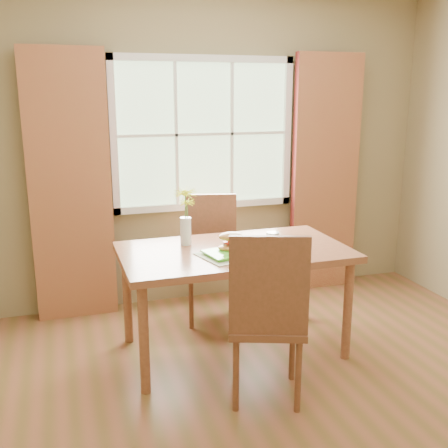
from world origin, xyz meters
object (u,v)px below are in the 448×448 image
dining_table (234,260)px  chair_near (268,312)px  flower_vase (186,211)px  water_glass (273,242)px  croissant_sandwich (231,242)px  chair_far (211,251)px

dining_table → chair_near: 0.72m
dining_table → flower_vase: flower_vase is taller
dining_table → flower_vase: (-0.30, 0.21, 0.33)m
chair_near → flower_vase: 1.05m
dining_table → water_glass: 0.31m
dining_table → water_glass: (0.24, -0.13, 0.14)m
chair_near → croissant_sandwich: 0.68m
water_glass → dining_table: bearing=152.5°
water_glass → flower_vase: flower_vase is taller
chair_near → chair_far: 1.36m
dining_table → water_glass: water_glass is taller
dining_table → chair_far: (0.02, 0.65, -0.13)m
chair_far → flower_vase: (-0.32, -0.44, 0.46)m
chair_far → flower_vase: 0.72m
dining_table → croissant_sandwich: croissant_sandwich is taller
chair_near → water_glass: chair_near is taller
croissant_sandwich → flower_vase: flower_vase is taller
croissant_sandwich → dining_table: bearing=59.2°
flower_vase → chair_near: bearing=-73.8°
croissant_sandwich → chair_far: bearing=85.7°
croissant_sandwich → water_glass: 0.30m
dining_table → croissant_sandwich: 0.19m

